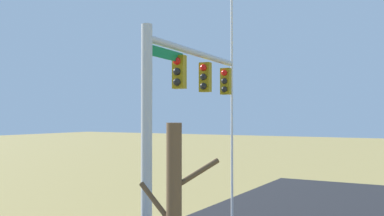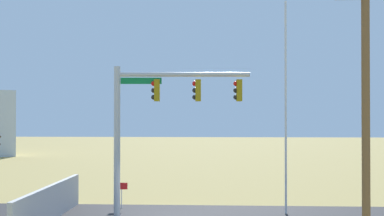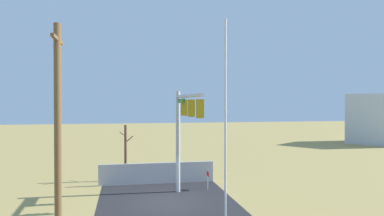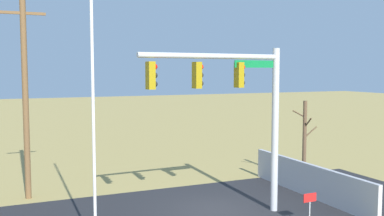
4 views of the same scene
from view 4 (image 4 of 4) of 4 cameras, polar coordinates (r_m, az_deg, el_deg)
ground_plane at (r=18.81m, az=3.13°, el=-12.86°), size 160.00×160.00×0.00m
sidewalk_corner at (r=19.58m, az=12.87°, el=-12.25°), size 6.00×6.00×0.01m
retaining_fence at (r=21.21m, az=14.65°, el=-8.87°), size 0.20×8.25×1.49m
signal_mast at (r=17.19m, az=6.06°, el=1.24°), size 5.96×0.64×6.59m
flagpole at (r=14.27m, az=-12.51°, el=1.09°), size 0.10×0.10×9.62m
utility_pole at (r=20.95m, az=-20.47°, el=1.36°), size 1.90×0.26×8.78m
bare_tree at (r=23.54m, az=14.16°, el=-4.03°), size 1.27×1.02×4.17m
open_sign at (r=17.29m, az=14.80°, el=-11.47°), size 0.56×0.04×1.22m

